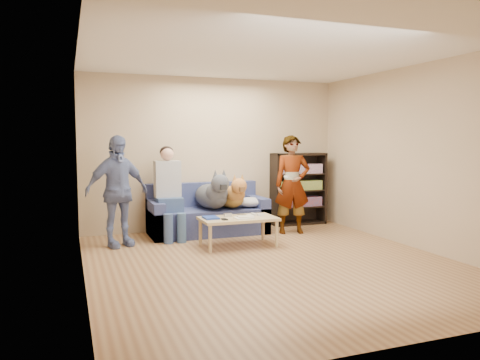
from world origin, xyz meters
name	(u,v)px	position (x,y,z in m)	size (l,w,h in m)	color
ground	(273,263)	(0.00, 0.00, 0.00)	(5.00, 5.00, 0.00)	#8C5E3B
ceiling	(274,52)	(0.00, 0.00, 2.60)	(5.00, 5.00, 0.00)	white
wall_back	(214,154)	(0.00, 2.50, 1.30)	(4.50, 4.50, 0.00)	tan
wall_front	(415,174)	(0.00, -2.50, 1.30)	(4.50, 4.50, 0.00)	tan
wall_left	(81,163)	(-2.25, 0.00, 1.30)	(5.00, 5.00, 0.00)	tan
wall_right	(420,157)	(2.25, 0.00, 1.30)	(5.00, 5.00, 0.00)	tan
blanket	(250,202)	(0.44, 1.92, 0.51)	(0.46, 0.39, 0.16)	#BCBCC2
person_standing_right	(292,185)	(1.08, 1.63, 0.81)	(0.59, 0.39, 1.62)	gray
person_standing_left	(117,191)	(-1.73, 1.63, 0.81)	(0.94, 0.39, 1.61)	#7584BC
held_controller	(287,177)	(0.88, 1.43, 0.96)	(0.04, 0.11, 0.03)	silver
notebook_blue	(211,218)	(-0.49, 1.09, 0.43)	(0.20, 0.26, 0.03)	#1B3696
papers	(244,218)	(-0.04, 0.94, 0.43)	(0.26, 0.20, 0.01)	white
magazine	(245,217)	(-0.01, 0.96, 0.44)	(0.22, 0.17, 0.01)	beige
camera_silver	(228,215)	(-0.21, 1.16, 0.45)	(0.11, 0.06, 0.05)	#AAAAAE
controller_a	(253,214)	(0.19, 1.14, 0.43)	(0.04, 0.13, 0.03)	silver
controller_b	(261,215)	(0.27, 1.06, 0.43)	(0.09, 0.06, 0.03)	white
headphone_cup_a	(251,216)	(0.11, 1.02, 0.43)	(0.07, 0.07, 0.02)	silver
headphone_cup_b	(249,215)	(0.11, 1.10, 0.43)	(0.07, 0.07, 0.02)	white
pen_orange	(241,219)	(-0.11, 0.88, 0.42)	(0.01, 0.01, 0.14)	#CA661C
pen_black	(242,215)	(0.03, 1.22, 0.42)	(0.01, 0.01, 0.14)	black
wallet	(224,219)	(-0.34, 0.92, 0.43)	(0.07, 0.12, 0.01)	black
sofa	(207,216)	(-0.25, 2.10, 0.28)	(1.90, 0.85, 0.82)	#515B93
person_seated	(169,189)	(-0.91, 1.97, 0.77)	(0.40, 0.73, 1.47)	#3B4F83
dog_gray	(213,194)	(-0.21, 1.91, 0.66)	(0.46, 1.27, 0.67)	#45474E
dog_tan	(231,195)	(0.12, 1.93, 0.63)	(0.41, 1.16, 0.59)	#C28D3B
coffee_table	(238,221)	(-0.09, 1.04, 0.37)	(1.10, 0.60, 0.42)	tan
bookshelf	(298,187)	(1.55, 2.33, 0.68)	(1.00, 0.34, 1.30)	black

